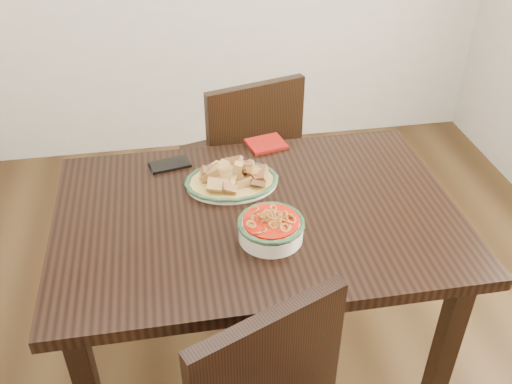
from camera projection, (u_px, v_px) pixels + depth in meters
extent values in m
plane|color=#332110|center=(229.00, 374.00, 2.18)|extent=(3.50, 3.50, 0.00)
cube|color=black|center=(257.00, 216.00, 1.80)|extent=(1.26, 0.84, 0.04)
cube|color=black|center=(443.00, 354.00, 1.82)|extent=(0.06, 0.06, 0.71)
cube|color=black|center=(103.00, 255.00, 2.21)|extent=(0.06, 0.06, 0.71)
cube|color=black|center=(373.00, 225.00, 2.36)|extent=(0.06, 0.06, 0.71)
cube|color=black|center=(238.00, 161.00, 2.62)|extent=(0.52, 0.52, 0.04)
cube|color=black|center=(256.00, 174.00, 2.94)|extent=(0.04, 0.04, 0.41)
cube|color=black|center=(194.00, 190.00, 2.82)|extent=(0.04, 0.04, 0.41)
cube|color=black|center=(286.00, 210.00, 2.69)|extent=(0.04, 0.04, 0.41)
cube|color=black|center=(220.00, 230.00, 2.57)|extent=(0.04, 0.04, 0.41)
cube|color=black|center=(256.00, 134.00, 2.35)|extent=(0.42, 0.15, 0.44)
cube|color=black|center=(268.00, 379.00, 1.37)|extent=(0.40, 0.20, 0.44)
ellipsoid|color=beige|center=(232.00, 183.00, 1.90)|extent=(0.31, 0.23, 0.02)
ellipsoid|color=#B79240|center=(232.00, 181.00, 1.90)|extent=(0.29, 0.22, 0.01)
torus|color=#1B3C21|center=(232.00, 181.00, 1.90)|extent=(0.24, 0.24, 0.01)
cylinder|color=white|center=(271.00, 230.00, 1.66)|extent=(0.19, 0.19, 0.06)
torus|color=#193820|center=(271.00, 223.00, 1.65)|extent=(0.20, 0.20, 0.02)
cylinder|color=#9E1507|center=(271.00, 221.00, 1.64)|extent=(0.17, 0.17, 0.01)
cube|color=black|center=(170.00, 165.00, 2.00)|extent=(0.15, 0.10, 0.01)
cube|color=maroon|center=(266.00, 144.00, 2.11)|extent=(0.16, 0.14, 0.01)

